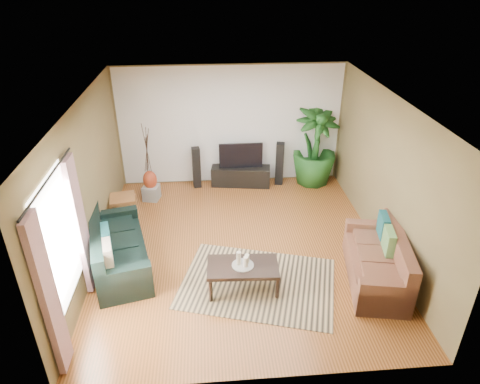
{
  "coord_description": "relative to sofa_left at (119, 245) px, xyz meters",
  "views": [
    {
      "loc": [
        -0.54,
        -6.28,
        4.57
      ],
      "look_at": [
        0.0,
        0.2,
        1.05
      ],
      "focal_mm": 32.0,
      "sensor_mm": 36.0,
      "label": 1
    }
  ],
  "objects": [
    {
      "name": "speaker_left",
      "position": [
        1.26,
        2.83,
        0.05
      ],
      "size": [
        0.2,
        0.21,
        0.95
      ],
      "primitive_type": "cube",
      "rotation": [
        0.0,
        0.0,
        0.14
      ],
      "color": "black",
      "rests_on": "floor"
    },
    {
      "name": "coffee_table",
      "position": [
        2.0,
        -0.73,
        -0.2
      ],
      "size": [
        1.12,
        0.65,
        0.45
      ],
      "primitive_type": "cube",
      "rotation": [
        0.0,
        0.0,
        -0.05
      ],
      "color": "black",
      "rests_on": "floor"
    },
    {
      "name": "wall_front",
      "position": [
        2.06,
        -2.42,
        0.93
      ],
      "size": [
        5.0,
        0.0,
        5.0
      ],
      "primitive_type": "plane",
      "rotation": [
        -1.57,
        0.0,
        0.0
      ],
      "color": "brown",
      "rests_on": "ground"
    },
    {
      "name": "backwall_panel",
      "position": [
        2.06,
        3.07,
        0.93
      ],
      "size": [
        4.9,
        0.0,
        4.9
      ],
      "primitive_type": "plane",
      "rotation": [
        1.57,
        0.0,
        0.0
      ],
      "color": "white",
      "rests_on": "ground"
    },
    {
      "name": "television",
      "position": [
        2.27,
        2.83,
        0.31
      ],
      "size": [
        0.98,
        0.05,
        0.58
      ],
      "primitive_type": "cube",
      "color": "black",
      "rests_on": "tv_stand"
    },
    {
      "name": "candle_short",
      "position": [
        2.07,
        -0.67,
        0.11
      ],
      "size": [
        0.07,
        0.07,
        0.14
      ],
      "primitive_type": "cylinder",
      "color": "beige",
      "rests_on": "candle_tray"
    },
    {
      "name": "pedestal",
      "position": [
        0.28,
        2.31,
        -0.26
      ],
      "size": [
        0.39,
        0.39,
        0.32
      ],
      "primitive_type": "cube",
      "rotation": [
        0.0,
        0.0,
        -0.23
      ],
      "color": "#969593",
      "rests_on": "floor"
    },
    {
      "name": "area_rug",
      "position": [
        2.25,
        -0.63,
        -0.42
      ],
      "size": [
        2.79,
        2.31,
        0.01
      ],
      "primitive_type": "cube",
      "rotation": [
        0.0,
        0.0,
        -0.28
      ],
      "color": "tan",
      "rests_on": "floor"
    },
    {
      "name": "wall_left",
      "position": [
        -0.44,
        0.33,
        0.92
      ],
      "size": [
        0.0,
        5.5,
        5.5
      ],
      "primitive_type": "plane",
      "rotation": [
        1.57,
        0.0,
        1.57
      ],
      "color": "brown",
      "rests_on": "ground"
    },
    {
      "name": "candle_tray",
      "position": [
        2.0,
        -0.73,
        0.03
      ],
      "size": [
        0.34,
        0.34,
        0.01
      ],
      "primitive_type": "cylinder",
      "color": "gray",
      "rests_on": "coffee_table"
    },
    {
      "name": "floor",
      "position": [
        2.06,
        0.33,
        -0.42
      ],
      "size": [
        5.5,
        5.5,
        0.0
      ],
      "primitive_type": "plane",
      "color": "#9B5628",
      "rests_on": "ground"
    },
    {
      "name": "sofa_right",
      "position": [
        4.13,
        -0.69,
        0.0
      ],
      "size": [
        1.1,
        1.88,
        0.85
      ],
      "primitive_type": "cube",
      "rotation": [
        0.0,
        0.0,
        -1.76
      ],
      "color": "brown",
      "rests_on": "floor"
    },
    {
      "name": "potted_plant",
      "position": [
        3.94,
        2.83,
        0.47
      ],
      "size": [
        1.24,
        1.24,
        1.79
      ],
      "primitive_type": "imported",
      "rotation": [
        0.0,
        0.0,
        0.28
      ],
      "color": "#174517",
      "rests_on": "floor"
    },
    {
      "name": "curtain_rod",
      "position": [
        -0.37,
        -1.27,
        1.87
      ],
      "size": [
        0.03,
        1.9,
        0.03
      ],
      "primitive_type": "cylinder",
      "rotation": [
        1.57,
        0.0,
        0.0
      ],
      "color": "black",
      "rests_on": "ground"
    },
    {
      "name": "curtain_near",
      "position": [
        -0.37,
        -2.02,
        0.72
      ],
      "size": [
        0.08,
        0.35,
        2.2
      ],
      "primitive_type": "cube",
      "color": "gray",
      "rests_on": "ground"
    },
    {
      "name": "vase",
      "position": [
        0.28,
        2.31,
        0.04
      ],
      "size": [
        0.29,
        0.29,
        0.41
      ],
      "primitive_type": "ellipsoid",
      "color": "maroon",
      "rests_on": "pedestal"
    },
    {
      "name": "tv_stand",
      "position": [
        2.27,
        2.83,
        -0.2
      ],
      "size": [
        1.37,
        0.58,
        0.44
      ],
      "primitive_type": "cube",
      "rotation": [
        0.0,
        0.0,
        -0.14
      ],
      "color": "black",
      "rests_on": "floor"
    },
    {
      "name": "side_table",
      "position": [
        -0.17,
        1.51,
        -0.17
      ],
      "size": [
        0.56,
        0.56,
        0.51
      ],
      "primitive_type": "cube",
      "rotation": [
        0.0,
        0.0,
        0.18
      ],
      "color": "#945B30",
      "rests_on": "floor"
    },
    {
      "name": "wall_back",
      "position": [
        2.06,
        3.08,
        0.93
      ],
      "size": [
        5.0,
        0.0,
        5.0
      ],
      "primitive_type": "plane",
      "rotation": [
        1.57,
        0.0,
        0.0
      ],
      "color": "brown",
      "rests_on": "ground"
    },
    {
      "name": "plant_pot",
      "position": [
        3.94,
        2.83,
        -0.3
      ],
      "size": [
        0.33,
        0.33,
        0.26
      ],
      "primitive_type": "cylinder",
      "color": "black",
      "rests_on": "floor"
    },
    {
      "name": "wall_right",
      "position": [
        4.56,
        0.33,
        0.92
      ],
      "size": [
        0.0,
        5.5,
        5.5
      ],
      "primitive_type": "plane",
      "rotation": [
        1.57,
        0.0,
        -1.57
      ],
      "color": "brown",
      "rests_on": "ground"
    },
    {
      "name": "window_pane",
      "position": [
        -0.42,
        -1.27,
        0.97
      ],
      "size": [
        0.0,
        1.8,
        1.8
      ],
      "primitive_type": "plane",
      "rotation": [
        1.57,
        0.0,
        1.57
      ],
      "color": "white",
      "rests_on": "ground"
    },
    {
      "name": "candle_mid",
      "position": [
        2.04,
        -0.77,
        0.12
      ],
      "size": [
        0.07,
        0.07,
        0.17
      ],
      "primitive_type": "cylinder",
      "color": "beige",
      "rests_on": "candle_tray"
    },
    {
      "name": "curtain_far",
      "position": [
        -0.37,
        -0.52,
        0.72
      ],
      "size": [
        0.08,
        0.35,
        2.2
      ],
      "primitive_type": "cube",
      "color": "gray",
      "rests_on": "ground"
    },
    {
      "name": "ceiling",
      "position": [
        2.06,
        0.33,
        2.28
      ],
      "size": [
        5.5,
        5.5,
        0.0
      ],
      "primitive_type": "plane",
      "rotation": [
        3.14,
        0.0,
        0.0
      ],
      "color": "white",
      "rests_on": "ground"
    },
    {
      "name": "candle_tall",
      "position": [
        1.94,
        -0.7,
        0.15
      ],
      "size": [
        0.07,
        0.07,
        0.22
      ],
      "primitive_type": "cylinder",
      "color": "#F1E4CC",
      "rests_on": "candle_tray"
    },
    {
      "name": "sofa_left",
      "position": [
        0.0,
        0.0,
        0.0
      ],
      "size": [
        1.27,
        2.07,
        0.85
      ],
      "primitive_type": "cube",
      "rotation": [
        0.0,
        0.0,
        1.82
      ],
      "color": "black",
      "rests_on": "floor"
    },
    {
      "name": "speaker_right",
      "position": [
        3.16,
        2.83,
        0.07
      ],
      "size": [
        0.22,
        0.23,
        1.0
      ],
      "primitive_type": "cube",
      "rotation": [
        0.0,
        0.0,
        -0.22
      ],
      "color": "black",
      "rests_on": "floor"
    }
  ]
}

